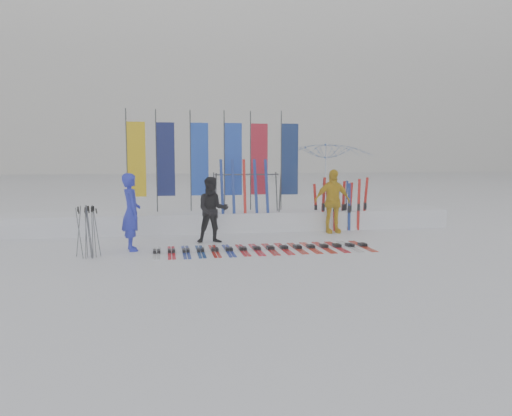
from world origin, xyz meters
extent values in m
plane|color=white|center=(0.00, 0.00, 0.00)|extent=(120.00, 120.00, 0.00)
cube|color=white|center=(0.00, 4.60, 0.30)|extent=(14.00, 1.60, 0.60)
imported|color=#222CC6|center=(-2.96, 1.54, 0.96)|extent=(0.61, 0.79, 1.93)
imported|color=black|center=(-0.87, 2.29, 0.89)|extent=(0.87, 0.68, 1.79)
imported|color=#E4B30E|center=(2.92, 3.43, 0.97)|extent=(1.15, 0.51, 1.95)
imported|color=white|center=(3.59, 6.01, 1.47)|extent=(3.79, 3.84, 2.94)
cube|color=silver|center=(-2.35, 1.03, 0.04)|extent=(0.17, 1.63, 0.07)
cube|color=red|center=(-2.00, 1.03, 0.04)|extent=(0.17, 1.65, 0.07)
cube|color=navy|center=(-1.65, 1.03, 0.04)|extent=(0.17, 1.70, 0.07)
cube|color=navy|center=(-1.30, 1.03, 0.04)|extent=(0.17, 1.64, 0.07)
cube|color=#AE160D|center=(-0.95, 1.03, 0.04)|extent=(0.17, 1.65, 0.07)
cube|color=navy|center=(-0.59, 1.03, 0.04)|extent=(0.17, 1.66, 0.07)
cube|color=#AF0E15|center=(-0.24, 1.03, 0.04)|extent=(0.17, 1.58, 0.07)
cube|color=red|center=(0.11, 1.03, 0.04)|extent=(0.17, 1.62, 0.07)
cube|color=#AC0F0D|center=(0.46, 1.03, 0.04)|extent=(0.17, 1.62, 0.07)
cube|color=red|center=(0.81, 1.03, 0.04)|extent=(0.17, 1.63, 0.07)
cube|color=#B21C0E|center=(1.17, 1.03, 0.04)|extent=(0.17, 1.56, 0.07)
cube|color=red|center=(1.52, 1.03, 0.04)|extent=(0.17, 1.61, 0.07)
cube|color=#B4160E|center=(1.87, 1.03, 0.04)|extent=(0.17, 1.64, 0.07)
cube|color=#B80E17|center=(2.22, 1.03, 0.04)|extent=(0.17, 1.58, 0.07)
cube|color=silver|center=(2.57, 1.03, 0.04)|extent=(0.17, 1.67, 0.07)
cube|color=#B4210E|center=(2.92, 1.03, 0.04)|extent=(0.17, 1.62, 0.07)
cylinder|color=#595B60|center=(-3.95, 0.90, 0.58)|extent=(0.07, 0.15, 1.14)
cylinder|color=#595B60|center=(-3.80, 0.80, 0.60)|extent=(0.03, 0.06, 1.21)
cylinder|color=#595B60|center=(-3.91, 0.60, 0.61)|extent=(0.07, 0.06, 1.21)
cylinder|color=#595B60|center=(-4.07, 0.68, 0.59)|extent=(0.15, 0.03, 1.18)
cylinder|color=#595B60|center=(-3.70, 0.86, 0.58)|extent=(0.15, 0.06, 1.15)
cylinder|color=#595B60|center=(-4.14, 1.02, 0.60)|extent=(0.13, 0.13, 1.19)
cylinder|color=#595B60|center=(-3.84, 0.64, 0.62)|extent=(0.10, 0.07, 1.25)
cylinder|color=#595B60|center=(-3.88, 0.89, 0.59)|extent=(0.12, 0.15, 1.16)
cylinder|color=#595B60|center=(-3.76, 0.81, 0.61)|extent=(0.07, 0.07, 1.23)
cylinder|color=#595B60|center=(-3.89, 0.80, 0.62)|extent=(0.13, 0.09, 1.23)
cylinder|color=#383A3F|center=(-3.26, 4.71, 2.20)|extent=(0.04, 0.04, 3.20)
cube|color=#E0B60B|center=(-2.97, 4.71, 2.25)|extent=(0.55, 0.03, 2.30)
cylinder|color=#383A3F|center=(-2.37, 4.85, 2.20)|extent=(0.04, 0.04, 3.20)
cube|color=#0B1350|center=(-2.08, 4.85, 2.25)|extent=(0.55, 0.03, 2.30)
cylinder|color=#383A3F|center=(-1.31, 4.86, 2.20)|extent=(0.04, 0.04, 3.20)
cube|color=blue|center=(-1.02, 4.86, 2.25)|extent=(0.55, 0.03, 2.30)
cylinder|color=#383A3F|center=(-0.24, 4.79, 2.20)|extent=(0.04, 0.04, 3.20)
cube|color=blue|center=(0.05, 4.79, 2.25)|extent=(0.55, 0.03, 2.30)
cylinder|color=#383A3F|center=(0.63, 4.91, 2.20)|extent=(0.04, 0.04, 3.20)
cube|color=#B21327|center=(0.92, 4.91, 2.25)|extent=(0.55, 0.03, 2.30)
cylinder|color=#383A3F|center=(1.60, 4.73, 2.20)|extent=(0.04, 0.04, 3.20)
cube|color=navy|center=(1.89, 4.73, 2.25)|extent=(0.55, 0.03, 2.30)
cylinder|color=#383A3F|center=(-0.61, 3.95, 1.23)|extent=(0.04, 0.30, 1.23)
cylinder|color=#383A3F|center=(-0.61, 4.45, 1.23)|extent=(0.04, 0.30, 1.23)
cylinder|color=#383A3F|center=(1.39, 3.95, 1.23)|extent=(0.04, 0.30, 1.23)
cylinder|color=#383A3F|center=(1.39, 4.45, 1.23)|extent=(0.04, 0.30, 1.23)
cylinder|color=#383A3F|center=(0.39, 4.20, 1.78)|extent=(2.00, 0.04, 0.04)
cube|color=navy|center=(2.79, 3.93, 0.82)|extent=(0.09, 0.04, 1.64)
cube|color=navy|center=(3.53, 4.69, 0.73)|extent=(0.09, 0.03, 1.46)
cube|color=silver|center=(3.20, 3.87, 0.78)|extent=(0.09, 0.03, 1.57)
cube|color=navy|center=(3.60, 3.79, 0.75)|extent=(0.09, 0.03, 1.50)
cube|color=red|center=(3.12, 4.23, 0.79)|extent=(0.09, 0.04, 1.58)
cube|color=red|center=(3.65, 3.84, 0.76)|extent=(0.09, 0.03, 1.52)
cube|color=navy|center=(3.60, 4.32, 0.77)|extent=(0.09, 0.04, 1.54)
cube|color=red|center=(2.78, 3.90, 0.85)|extent=(0.09, 0.04, 1.69)
cube|color=red|center=(3.06, 4.29, 0.74)|extent=(0.09, 0.04, 1.48)
cube|color=navy|center=(3.68, 4.33, 0.78)|extent=(0.09, 0.04, 1.56)
cube|color=red|center=(3.51, 4.11, 0.78)|extent=(0.09, 0.04, 1.56)
cube|color=silver|center=(3.60, 4.18, 0.77)|extent=(0.09, 0.03, 1.55)
cube|color=red|center=(4.18, 3.91, 0.84)|extent=(0.09, 0.03, 1.68)
cube|color=red|center=(2.71, 4.47, 0.73)|extent=(0.09, 0.03, 1.45)
cube|color=red|center=(3.12, 3.79, 0.82)|extent=(0.09, 0.03, 1.63)
cube|color=red|center=(3.90, 3.75, 0.82)|extent=(0.09, 0.04, 1.64)
camera|label=1|loc=(-2.13, -11.11, 2.33)|focal=35.00mm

